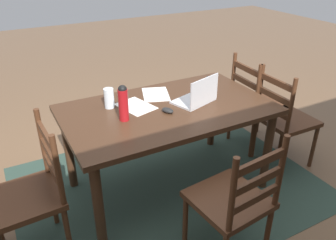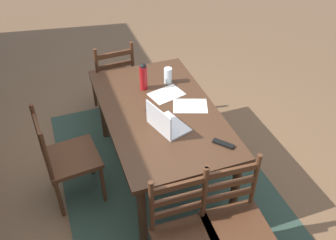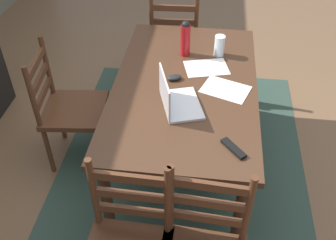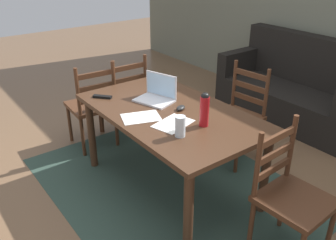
{
  "view_description": "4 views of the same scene",
  "coord_description": "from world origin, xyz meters",
  "px_view_note": "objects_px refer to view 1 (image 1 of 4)",
  "views": [
    {
      "loc": [
        1.12,
        2.08,
        1.88
      ],
      "look_at": [
        0.05,
        0.09,
        0.69
      ],
      "focal_mm": 36.29,
      "sensor_mm": 36.0,
      "label": 1
    },
    {
      "loc": [
        -2.44,
        0.8,
        2.7
      ],
      "look_at": [
        0.01,
        -0.07,
        0.63
      ],
      "focal_mm": 40.02,
      "sensor_mm": 36.0,
      "label": 2
    },
    {
      "loc": [
        -2.13,
        -0.15,
        2.28
      ],
      "look_at": [
        -0.09,
        0.1,
        0.5
      ],
      "focal_mm": 42.19,
      "sensor_mm": 36.0,
      "label": 3
    },
    {
      "loc": [
        2.15,
        -1.65,
        1.99
      ],
      "look_at": [
        -0.1,
        0.05,
        0.61
      ],
      "focal_mm": 38.77,
      "sensor_mm": 36.0,
      "label": 4
    }
  ],
  "objects_px": {
    "chair_left_near": "(255,104)",
    "tv_remote": "(207,80)",
    "chair_right_far": "(31,195)",
    "computer_mouse": "(168,110)",
    "laptop": "(198,96)",
    "dining_table": "(168,118)",
    "drinking_glass": "(109,98)",
    "water_bottle": "(123,102)",
    "chair_far_head": "(233,202)",
    "chair_left_far": "(284,120)"
  },
  "relations": [
    {
      "from": "water_bottle",
      "to": "laptop",
      "type": "bearing_deg",
      "value": 179.06
    },
    {
      "from": "laptop",
      "to": "computer_mouse",
      "type": "height_order",
      "value": "laptop"
    },
    {
      "from": "chair_right_far",
      "to": "tv_remote",
      "type": "distance_m",
      "value": 1.77
    },
    {
      "from": "chair_right_far",
      "to": "laptop",
      "type": "bearing_deg",
      "value": -173.91
    },
    {
      "from": "chair_left_near",
      "to": "drinking_glass",
      "type": "height_order",
      "value": "chair_left_near"
    },
    {
      "from": "computer_mouse",
      "to": "tv_remote",
      "type": "bearing_deg",
      "value": -170.89
    },
    {
      "from": "chair_right_far",
      "to": "chair_far_head",
      "type": "distance_m",
      "value": 1.28
    },
    {
      "from": "chair_left_far",
      "to": "computer_mouse",
      "type": "relative_size",
      "value": 9.5
    },
    {
      "from": "chair_far_head",
      "to": "tv_remote",
      "type": "xyz_separation_m",
      "value": [
        -0.57,
        -1.16,
        0.3
      ]
    },
    {
      "from": "dining_table",
      "to": "computer_mouse",
      "type": "relative_size",
      "value": 16.0
    },
    {
      "from": "water_bottle",
      "to": "drinking_glass",
      "type": "height_order",
      "value": "water_bottle"
    },
    {
      "from": "chair_right_far",
      "to": "computer_mouse",
      "type": "height_order",
      "value": "chair_right_far"
    },
    {
      "from": "chair_right_far",
      "to": "laptop",
      "type": "relative_size",
      "value": 2.55
    },
    {
      "from": "dining_table",
      "to": "water_bottle",
      "type": "height_order",
      "value": "water_bottle"
    },
    {
      "from": "dining_table",
      "to": "chair_far_head",
      "type": "height_order",
      "value": "chair_far_head"
    },
    {
      "from": "computer_mouse",
      "to": "tv_remote",
      "type": "relative_size",
      "value": 0.59
    },
    {
      "from": "chair_left_near",
      "to": "chair_far_head",
      "type": "bearing_deg",
      "value": 43.71
    },
    {
      "from": "chair_left_far",
      "to": "tv_remote",
      "type": "xyz_separation_m",
      "value": [
        0.51,
        -0.5,
        0.3
      ]
    },
    {
      "from": "water_bottle",
      "to": "chair_right_far",
      "type": "bearing_deg",
      "value": 12.0
    },
    {
      "from": "chair_far_head",
      "to": "tv_remote",
      "type": "height_order",
      "value": "chair_far_head"
    },
    {
      "from": "water_bottle",
      "to": "dining_table",
      "type": "bearing_deg",
      "value": -174.6
    },
    {
      "from": "laptop",
      "to": "water_bottle",
      "type": "bearing_deg",
      "value": -0.94
    },
    {
      "from": "dining_table",
      "to": "tv_remote",
      "type": "distance_m",
      "value": 0.67
    },
    {
      "from": "computer_mouse",
      "to": "laptop",
      "type": "bearing_deg",
      "value": 163.08
    },
    {
      "from": "chair_far_head",
      "to": "laptop",
      "type": "xyz_separation_m",
      "value": [
        -0.24,
        -0.8,
        0.35
      ]
    },
    {
      "from": "dining_table",
      "to": "chair_right_far",
      "type": "height_order",
      "value": "chair_right_far"
    },
    {
      "from": "drinking_glass",
      "to": "tv_remote",
      "type": "bearing_deg",
      "value": -173.82
    },
    {
      "from": "dining_table",
      "to": "chair_far_head",
      "type": "bearing_deg",
      "value": 90.29
    },
    {
      "from": "computer_mouse",
      "to": "chair_far_head",
      "type": "bearing_deg",
      "value": 70.3
    },
    {
      "from": "water_bottle",
      "to": "computer_mouse",
      "type": "distance_m",
      "value": 0.35
    },
    {
      "from": "chair_left_near",
      "to": "chair_right_far",
      "type": "bearing_deg",
      "value": 9.88
    },
    {
      "from": "chair_left_near",
      "to": "tv_remote",
      "type": "relative_size",
      "value": 5.59
    },
    {
      "from": "chair_left_near",
      "to": "tv_remote",
      "type": "bearing_deg",
      "value": -13.65
    },
    {
      "from": "dining_table",
      "to": "computer_mouse",
      "type": "height_order",
      "value": "computer_mouse"
    },
    {
      "from": "chair_right_far",
      "to": "computer_mouse",
      "type": "relative_size",
      "value": 9.5
    },
    {
      "from": "dining_table",
      "to": "tv_remote",
      "type": "relative_size",
      "value": 9.41
    },
    {
      "from": "laptop",
      "to": "drinking_glass",
      "type": "bearing_deg",
      "value": -21.89
    },
    {
      "from": "dining_table",
      "to": "chair_right_far",
      "type": "relative_size",
      "value": 1.68
    },
    {
      "from": "chair_right_far",
      "to": "tv_remote",
      "type": "xyz_separation_m",
      "value": [
        -1.67,
        -0.5,
        0.3
      ]
    },
    {
      "from": "chair_right_far",
      "to": "water_bottle",
      "type": "xyz_separation_m",
      "value": [
        -0.72,
        -0.15,
        0.43
      ]
    },
    {
      "from": "drinking_glass",
      "to": "dining_table",
      "type": "bearing_deg",
      "value": 151.85
    },
    {
      "from": "chair_right_far",
      "to": "water_bottle",
      "type": "height_order",
      "value": "water_bottle"
    },
    {
      "from": "chair_left_near",
      "to": "tv_remote",
      "type": "distance_m",
      "value": 0.61
    },
    {
      "from": "dining_table",
      "to": "chair_right_far",
      "type": "distance_m",
      "value": 1.12
    },
    {
      "from": "dining_table",
      "to": "drinking_glass",
      "type": "distance_m",
      "value": 0.48
    },
    {
      "from": "chair_left_near",
      "to": "computer_mouse",
      "type": "height_order",
      "value": "chair_left_near"
    },
    {
      "from": "chair_far_head",
      "to": "chair_right_far",
      "type": "bearing_deg",
      "value": -31.03
    },
    {
      "from": "computer_mouse",
      "to": "chair_right_far",
      "type": "bearing_deg",
      "value": -17.25
    },
    {
      "from": "drinking_glass",
      "to": "tv_remote",
      "type": "height_order",
      "value": "drinking_glass"
    },
    {
      "from": "chair_right_far",
      "to": "water_bottle",
      "type": "bearing_deg",
      "value": -168.0
    }
  ]
}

